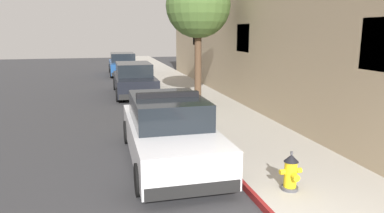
% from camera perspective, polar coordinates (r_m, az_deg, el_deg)
% --- Properties ---
extents(ground_plane, '(28.11, 60.00, 0.20)m').
position_cam_1_polar(ground_plane, '(14.67, -21.12, -1.48)').
color(ground_plane, '#353538').
extents(sidewalk_pavement, '(2.85, 60.00, 0.14)m').
position_cam_1_polar(sidewalk_pavement, '(15.07, 2.04, 0.31)').
color(sidewalk_pavement, '#ADA89E').
rests_on(sidewalk_pavement, ground).
extents(curb_painted_edge, '(0.08, 60.00, 0.14)m').
position_cam_1_polar(curb_painted_edge, '(14.75, -3.44, 0.04)').
color(curb_painted_edge, maroon).
rests_on(curb_painted_edge, ground).
extents(storefront_building, '(5.44, 27.14, 5.50)m').
position_cam_1_polar(storefront_building, '(15.93, 16.91, 10.18)').
color(storefront_building, tan).
rests_on(storefront_building, ground).
extents(police_cruiser, '(1.94, 4.84, 1.68)m').
position_cam_1_polar(police_cruiser, '(8.63, -3.73, -3.91)').
color(police_cruiser, white).
rests_on(police_cruiser, ground).
extents(parked_car_silver_ahead, '(1.94, 4.84, 1.56)m').
position_cam_1_polar(parked_car_silver_ahead, '(18.02, -9.19, 4.23)').
color(parked_car_silver_ahead, black).
rests_on(parked_car_silver_ahead, ground).
extents(parked_car_dark_far, '(1.94, 4.84, 1.56)m').
position_cam_1_polar(parked_car_dark_far, '(26.53, -10.94, 6.58)').
color(parked_car_dark_far, navy).
rests_on(parked_car_dark_far, ground).
extents(fire_hydrant, '(0.44, 0.40, 0.76)m').
position_cam_1_polar(fire_hydrant, '(7.10, 15.42, -10.06)').
color(fire_hydrant, '#4C4C51').
rests_on(fire_hydrant, sidewalk_pavement).
extents(street_tree, '(2.56, 2.56, 5.23)m').
position_cam_1_polar(street_tree, '(14.63, 0.98, 15.67)').
color(street_tree, brown).
rests_on(street_tree, sidewalk_pavement).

